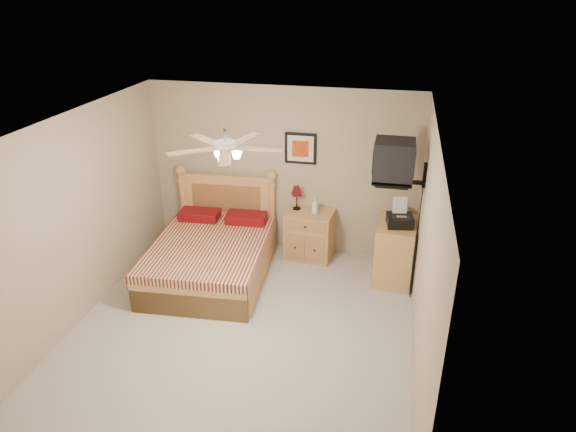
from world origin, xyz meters
name	(u,v)px	position (x,y,z in m)	size (l,w,h in m)	color
floor	(241,332)	(0.00, 0.00, 0.00)	(4.50, 4.50, 0.00)	#A6A196
ceiling	(231,128)	(0.00, 0.00, 2.50)	(4.00, 4.50, 0.04)	white
wall_back	(283,171)	(0.00, 2.25, 1.25)	(4.00, 0.04, 2.50)	tan
wall_front	(139,384)	(0.00, -2.25, 1.25)	(4.00, 0.04, 2.50)	tan
wall_left	(73,222)	(-2.00, 0.00, 1.25)	(0.04, 4.50, 2.50)	tan
wall_right	(425,259)	(2.00, 0.00, 1.25)	(0.04, 4.50, 2.50)	tan
bed	(209,236)	(-0.78, 1.12, 0.64)	(1.51, 1.98, 1.28)	#C4884A
nightstand	(310,234)	(0.47, 2.00, 0.36)	(0.67, 0.51, 0.73)	#B67346
table_lamp	(297,198)	(0.25, 2.08, 0.91)	(0.19, 0.19, 0.36)	#5C0B10
lotion_bottle	(315,206)	(0.54, 1.99, 0.85)	(0.09, 0.09, 0.23)	white
framed_picture	(301,148)	(0.27, 2.23, 1.62)	(0.46, 0.04, 0.46)	black
dresser	(395,251)	(1.73, 1.63, 0.43)	(0.51, 0.73, 0.86)	#AF834E
fax_machine	(401,213)	(1.75, 1.58, 1.04)	(0.34, 0.36, 0.36)	black
magazine_lower	(393,213)	(1.65, 1.92, 0.87)	(0.18, 0.25, 0.02)	#BBAB95
magazine_upper	(393,211)	(1.64, 1.94, 0.89)	(0.22, 0.30, 0.02)	gray
wall_tv	(406,163)	(1.75, 1.34, 1.81)	(0.56, 0.46, 0.58)	black
ceiling_fan	(225,147)	(0.00, -0.20, 2.36)	(1.14, 1.14, 0.28)	white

